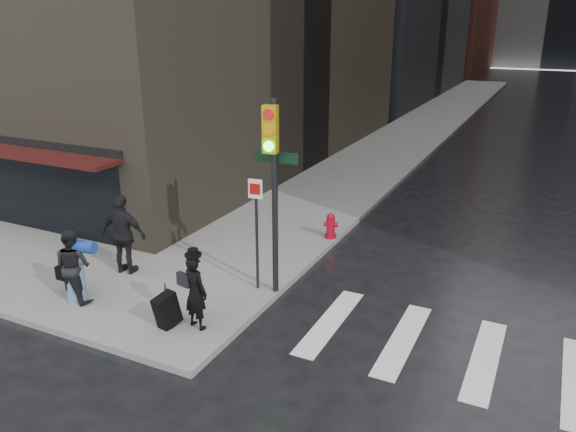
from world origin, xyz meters
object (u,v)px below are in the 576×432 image
object	(u,v)px
man_greycoat	(124,235)
traffic_light	(271,173)
man_jeans	(73,265)
fire_hydrant	(331,227)
man_overcoat	(189,295)

from	to	relation	value
man_greycoat	traffic_light	xyz separation A→B (m)	(3.79, 0.62, 1.87)
man_jeans	traffic_light	bearing A→B (deg)	-148.78
man_jeans	man_greycoat	bearing A→B (deg)	-89.99
man_greycoat	fire_hydrant	size ratio (longest dim) A/B	2.69
man_jeans	man_greycoat	xyz separation A→B (m)	(0.01, 1.65, 0.15)
man_jeans	man_greycoat	size ratio (longest dim) A/B	0.85
fire_hydrant	man_greycoat	bearing A→B (deg)	-130.04
traffic_light	man_greycoat	bearing A→B (deg)	-178.40
fire_hydrant	man_overcoat	bearing A→B (deg)	-96.99
man_overcoat	man_greycoat	xyz separation A→B (m)	(-2.99, 1.49, 0.27)
traffic_light	man_overcoat	bearing A→B (deg)	-118.51
traffic_light	fire_hydrant	bearing A→B (deg)	83.41
man_overcoat	traffic_light	xyz separation A→B (m)	(0.80, 2.11, 2.14)
man_greycoat	fire_hydrant	xyz separation A→B (m)	(3.71, 4.42, -0.68)
man_greycoat	traffic_light	world-z (taller)	traffic_light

